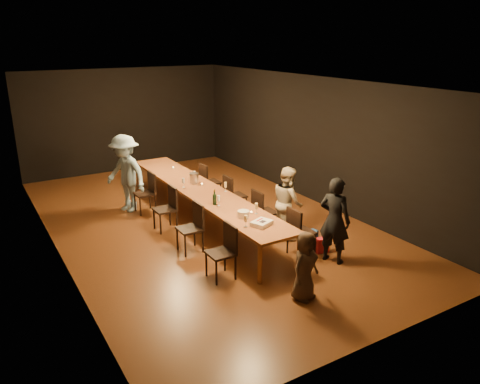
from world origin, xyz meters
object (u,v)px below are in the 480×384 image
chair_right_0 (302,231)px  ice_bucket (194,178)px  chair_right_1 (265,211)px  chair_right_2 (235,195)px  woman_birthday (335,220)px  woman_tan (288,202)px  chair_left_0 (221,253)px  plate_stack (243,214)px  man_blue (126,173)px  chair_left_1 (190,228)px  chair_left_2 (165,209)px  child (305,266)px  chair_right_3 (211,182)px  chair_left_3 (144,193)px  birthday_cake (262,223)px  table (201,191)px  champagne_bottle (215,197)px

chair_right_0 → ice_bucket: ice_bucket is taller
chair_right_1 → chair_right_2: same height
woman_birthday → woman_tan: bearing=-21.9°
chair_right_0 → chair_left_0: size_ratio=1.00×
ice_bucket → chair_left_0: bearing=-107.7°
chair_right_0 → ice_bucket: size_ratio=4.12×
chair_right_1 → plate_stack: (-0.92, -0.65, 0.35)m
man_blue → plate_stack: size_ratio=8.26×
chair_left_1 → chair_left_2: size_ratio=1.00×
woman_tan → man_blue: bearing=53.2°
ice_bucket → woman_tan: bearing=-62.1°
child → chair_right_0: bearing=35.2°
chair_right_3 → woman_tan: bearing=6.2°
chair_left_3 → birthday_cake: (0.85, -3.54, 0.32)m
chair_right_1 → chair_left_1: 1.70m
chair_left_0 → child: child is taller
chair_right_1 → child: (-0.91, -2.42, 0.09)m
woman_birthday → child: (-1.23, -0.73, -0.24)m
chair_right_1 → chair_right_2: (0.00, 1.20, 0.00)m
chair_left_2 → ice_bucket: 1.12m
chair_left_1 → chair_left_3: 2.40m
birthday_cake → plate_stack: (-0.07, 0.49, 0.02)m
chair_right_1 → chair_left_2: size_ratio=1.00×
chair_right_0 → woman_tan: (0.30, 0.85, 0.26)m
table → chair_left_2: size_ratio=6.45×
ice_bucket → birthday_cake: bearing=-91.4°
woman_birthday → birthday_cake: (-1.18, 0.55, 0.00)m
table → ice_bucket: bearing=81.9°
chair_right_0 → child: (-0.91, -1.22, 0.09)m
chair_right_3 → woman_birthday: woman_birthday is taller
table → chair_left_1: size_ratio=6.45×
chair_right_0 → birthday_cake: 0.91m
chair_left_0 → ice_bucket: (0.92, 2.89, 0.40)m
chair_left_2 → man_blue: size_ratio=0.52×
chair_left_3 → champagne_bottle: (0.65, -2.19, 0.44)m
child → birthday_cake: bearing=69.2°
table → birthday_cake: bearing=-90.0°
ice_bucket → man_blue: bearing=139.6°
chair_right_2 → man_blue: 2.55m
chair_right_0 → chair_left_3: 3.98m
chair_left_1 → ice_bucket: (0.92, 1.69, 0.40)m
table → ice_bucket: (0.07, 0.49, 0.16)m
chair_right_1 → woman_birthday: woman_birthday is taller
chair_right_0 → table: bearing=-160.5°
chair_right_3 → chair_right_0: bearing=-0.0°
chair_right_3 → child: child is taller
woman_birthday → plate_stack: (-1.25, 1.04, 0.02)m
ice_bucket → child: bearing=-91.8°
chair_right_0 → birthday_cake: chair_right_0 is taller
table → child: child is taller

